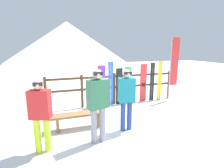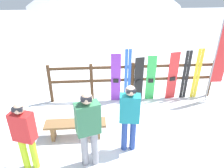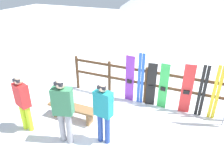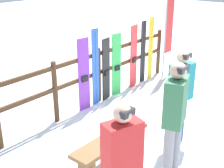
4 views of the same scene
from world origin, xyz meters
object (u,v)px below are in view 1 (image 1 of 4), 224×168
at_px(person_teal, 127,96).
at_px(bench, 78,117).
at_px(snowboard_purple, 102,86).
at_px(person_plaid_green, 98,101).
at_px(snowboard_green, 128,85).
at_px(ski_pair_yellow, 160,81).
at_px(ski_pair_blue, 111,84).
at_px(ski_pair_black, 152,82).
at_px(snowboard_red, 143,83).
at_px(rental_flag, 173,64).
at_px(person_red, 40,112).
at_px(snowboard_black_stripe, 119,86).

bearing_deg(person_teal, bench, 158.02).
xyz_separation_m(person_teal, snowboard_purple, (-0.10, 2.14, -0.19)).
distance_m(person_teal, person_plaid_green, 0.94).
bearing_deg(snowboard_green, ski_pair_yellow, 0.14).
height_order(ski_pair_blue, ski_pair_black, ski_pair_blue).
bearing_deg(ski_pair_blue, bench, -131.78).
bearing_deg(person_teal, snowboard_red, 52.29).
bearing_deg(snowboard_green, rental_flag, -6.63).
height_order(person_red, snowboard_black_stripe, person_red).
bearing_deg(ski_pair_black, snowboard_purple, -179.91).
relative_size(ski_pair_yellow, rental_flag, 0.64).
xyz_separation_m(person_plaid_green, ski_pair_black, (2.93, 2.51, -0.20)).
relative_size(person_teal, person_plaid_green, 0.95).
bearing_deg(snowboard_red, person_red, -145.93).
relative_size(ski_pair_blue, snowboard_black_stripe, 1.19).
height_order(person_red, ski_pair_blue, ski_pair_blue).
distance_m(person_plaid_green, snowboard_purple, 2.63).
xyz_separation_m(person_teal, ski_pair_yellow, (2.42, 2.15, -0.13)).
distance_m(snowboard_black_stripe, rental_flag, 2.42).
xyz_separation_m(ski_pair_blue, ski_pair_black, (1.81, 0.00, -0.04)).
height_order(person_red, person_teal, person_teal).
bearing_deg(ski_pair_yellow, snowboard_black_stripe, -179.89).
bearing_deg(bench, rental_flag, 19.24).
bearing_deg(person_teal, ski_pair_black, 46.07).
height_order(bench, ski_pair_yellow, ski_pair_yellow).
distance_m(bench, rental_flag, 4.50).
bearing_deg(person_plaid_green, snowboard_green, 53.70).
bearing_deg(ski_pair_black, ski_pair_blue, 180.00).
relative_size(bench, rental_flag, 0.56).
bearing_deg(snowboard_green, ski_pair_blue, 179.73).
xyz_separation_m(person_plaid_green, ski_pair_blue, (1.12, 2.51, -0.16)).
xyz_separation_m(snowboard_green, ski_pair_black, (1.09, 0.00, 0.07)).
bearing_deg(snowboard_red, rental_flag, -10.25).
bearing_deg(person_plaid_green, rental_flag, 31.40).
height_order(person_plaid_green, snowboard_purple, person_plaid_green).
height_order(snowboard_purple, snowboard_green, snowboard_purple).
bearing_deg(ski_pair_black, person_red, -148.62).
bearing_deg(snowboard_black_stripe, person_plaid_green, -120.38).
height_order(person_teal, ski_pair_blue, ski_pair_blue).
bearing_deg(ski_pair_black, rental_flag, -15.46).
bearing_deg(ski_pair_black, ski_pair_yellow, 0.00).
xyz_separation_m(snowboard_red, ski_pair_black, (0.41, 0.00, 0.03)).
relative_size(person_plaid_green, ski_pair_blue, 1.03).
relative_size(bench, person_plaid_green, 0.84).
bearing_deg(ski_pair_blue, rental_flag, -4.90).
xyz_separation_m(ski_pair_blue, snowboard_black_stripe, (0.35, -0.00, -0.14)).
relative_size(person_plaid_green, rental_flag, 0.67).
relative_size(ski_pair_blue, ski_pair_yellow, 1.02).
distance_m(ski_pair_blue, snowboard_green, 0.73).
relative_size(person_red, person_plaid_green, 0.91).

